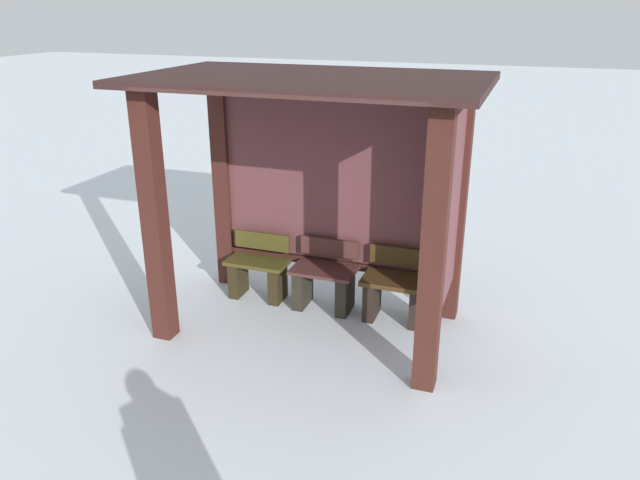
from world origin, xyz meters
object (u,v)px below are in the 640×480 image
bench_center_inside (324,282)px  bench_right_inside (395,292)px  bench_left_inside (258,272)px  bus_shelter (329,161)px

bench_center_inside → bench_right_inside: size_ratio=0.99×
bench_left_inside → bench_center_inside: bench_center_inside is taller
bus_shelter → bench_right_inside: size_ratio=4.22×
bench_center_inside → bus_shelter: bearing=-59.8°
bench_center_inside → bench_right_inside: bench_right_inside is taller
bench_center_inside → bench_right_inside: bearing=-0.1°
bus_shelter → bench_center_inside: (-0.11, 0.19, -1.41)m
bus_shelter → bench_left_inside: bearing=167.9°
bus_shelter → bench_center_inside: 1.42m
bus_shelter → bench_left_inside: 1.68m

